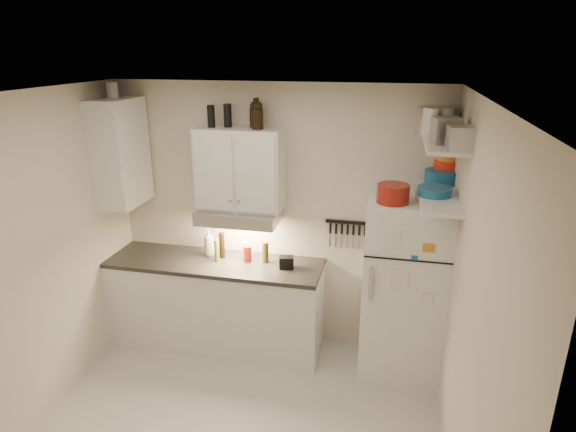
# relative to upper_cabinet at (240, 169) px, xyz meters

# --- Properties ---
(ceiling) EXTENTS (3.20, 3.00, 0.02)m
(ceiling) POSITION_rel_upper_cabinet_xyz_m (0.30, -1.33, 0.78)
(ceiling) COLOR white
(ceiling) RESTS_ON ground
(back_wall) EXTENTS (3.20, 0.02, 2.60)m
(back_wall) POSITION_rel_upper_cabinet_xyz_m (0.30, 0.18, -0.53)
(back_wall) COLOR beige
(back_wall) RESTS_ON ground
(left_wall) EXTENTS (0.02, 3.00, 2.60)m
(left_wall) POSITION_rel_upper_cabinet_xyz_m (-1.31, -1.33, -0.53)
(left_wall) COLOR beige
(left_wall) RESTS_ON ground
(right_wall) EXTENTS (0.02, 3.00, 2.60)m
(right_wall) POSITION_rel_upper_cabinet_xyz_m (1.91, -1.33, -0.53)
(right_wall) COLOR beige
(right_wall) RESTS_ON ground
(base_cabinet) EXTENTS (2.10, 0.60, 0.88)m
(base_cabinet) POSITION_rel_upper_cabinet_xyz_m (-0.25, -0.14, -1.39)
(base_cabinet) COLOR white
(base_cabinet) RESTS_ON floor
(countertop) EXTENTS (2.10, 0.62, 0.04)m
(countertop) POSITION_rel_upper_cabinet_xyz_m (-0.25, -0.14, -0.93)
(countertop) COLOR #2D2A26
(countertop) RESTS_ON base_cabinet
(upper_cabinet) EXTENTS (0.80, 0.33, 0.75)m
(upper_cabinet) POSITION_rel_upper_cabinet_xyz_m (0.00, 0.00, 0.00)
(upper_cabinet) COLOR white
(upper_cabinet) RESTS_ON back_wall
(side_cabinet) EXTENTS (0.33, 0.55, 1.00)m
(side_cabinet) POSITION_rel_upper_cabinet_xyz_m (-1.14, -0.14, 0.12)
(side_cabinet) COLOR white
(side_cabinet) RESTS_ON left_wall
(range_hood) EXTENTS (0.76, 0.46, 0.12)m
(range_hood) POSITION_rel_upper_cabinet_xyz_m (0.00, -0.06, -0.44)
(range_hood) COLOR silver
(range_hood) RESTS_ON back_wall
(fridge) EXTENTS (0.70, 0.68, 1.70)m
(fridge) POSITION_rel_upper_cabinet_xyz_m (1.55, -0.18, -0.98)
(fridge) COLOR white
(fridge) RESTS_ON floor
(shelf_hi) EXTENTS (0.30, 0.95, 0.03)m
(shelf_hi) POSITION_rel_upper_cabinet_xyz_m (1.75, -0.31, 0.38)
(shelf_hi) COLOR white
(shelf_hi) RESTS_ON right_wall
(shelf_lo) EXTENTS (0.30, 0.95, 0.03)m
(shelf_lo) POSITION_rel_upper_cabinet_xyz_m (1.75, -0.31, -0.07)
(shelf_lo) COLOR white
(shelf_lo) RESTS_ON right_wall
(knife_strip) EXTENTS (0.42, 0.02, 0.03)m
(knife_strip) POSITION_rel_upper_cabinet_xyz_m (1.00, 0.15, -0.51)
(knife_strip) COLOR black
(knife_strip) RESTS_ON back_wall
(dutch_oven) EXTENTS (0.29, 0.29, 0.15)m
(dutch_oven) POSITION_rel_upper_cabinet_xyz_m (1.40, -0.35, -0.05)
(dutch_oven) COLOR maroon
(dutch_oven) RESTS_ON fridge
(book_stack) EXTENTS (0.19, 0.23, 0.07)m
(book_stack) POSITION_rel_upper_cabinet_xyz_m (1.72, -0.29, -0.09)
(book_stack) COLOR orange
(book_stack) RESTS_ON fridge
(spice_jar) EXTENTS (0.07, 0.07, 0.10)m
(spice_jar) POSITION_rel_upper_cabinet_xyz_m (1.60, -0.24, -0.07)
(spice_jar) COLOR silver
(spice_jar) RESTS_ON fridge
(stock_pot) EXTENTS (0.38, 0.38, 0.22)m
(stock_pot) POSITION_rel_upper_cabinet_xyz_m (1.69, -0.02, 0.50)
(stock_pot) COLOR silver
(stock_pot) RESTS_ON shelf_hi
(tin_a) EXTENTS (0.22, 0.21, 0.19)m
(tin_a) POSITION_rel_upper_cabinet_xyz_m (1.74, -0.45, 0.49)
(tin_a) COLOR #AAAAAD
(tin_a) RESTS_ON shelf_hi
(tin_b) EXTENTS (0.18, 0.18, 0.17)m
(tin_b) POSITION_rel_upper_cabinet_xyz_m (1.81, -0.71, 0.47)
(tin_b) COLOR #AAAAAD
(tin_b) RESTS_ON shelf_hi
(bowl_teal) EXTENTS (0.29, 0.29, 0.11)m
(bowl_teal) POSITION_rel_upper_cabinet_xyz_m (1.80, 0.06, 0.01)
(bowl_teal) COLOR #185887
(bowl_teal) RESTS_ON shelf_lo
(bowl_orange) EXTENTS (0.23, 0.23, 0.07)m
(bowl_orange) POSITION_rel_upper_cabinet_xyz_m (1.84, 0.16, 0.10)
(bowl_orange) COLOR red
(bowl_orange) RESTS_ON bowl_teal
(bowl_yellow) EXTENTS (0.18, 0.18, 0.06)m
(bowl_yellow) POSITION_rel_upper_cabinet_xyz_m (1.84, 0.16, 0.16)
(bowl_yellow) COLOR orange
(bowl_yellow) RESTS_ON bowl_orange
(plates) EXTENTS (0.35, 0.35, 0.07)m
(plates) POSITION_rel_upper_cabinet_xyz_m (1.71, -0.32, -0.02)
(plates) COLOR #185887
(plates) RESTS_ON shelf_lo
(growler_a) EXTENTS (0.13, 0.13, 0.24)m
(growler_a) POSITION_rel_upper_cabinet_xyz_m (0.13, 0.08, 0.50)
(growler_a) COLOR black
(growler_a) RESTS_ON upper_cabinet
(growler_b) EXTENTS (0.11, 0.11, 0.25)m
(growler_b) POSITION_rel_upper_cabinet_xyz_m (0.18, -0.03, 0.50)
(growler_b) COLOR black
(growler_b) RESTS_ON upper_cabinet
(thermos_a) EXTENTS (0.09, 0.09, 0.21)m
(thermos_a) POSITION_rel_upper_cabinet_xyz_m (-0.11, 0.03, 0.48)
(thermos_a) COLOR black
(thermos_a) RESTS_ON upper_cabinet
(thermos_b) EXTENTS (0.08, 0.08, 0.20)m
(thermos_b) POSITION_rel_upper_cabinet_xyz_m (-0.25, -0.01, 0.47)
(thermos_b) COLOR black
(thermos_b) RESTS_ON upper_cabinet
(side_jar) EXTENTS (0.12, 0.12, 0.14)m
(side_jar) POSITION_rel_upper_cabinet_xyz_m (-1.16, -0.10, 0.70)
(side_jar) COLOR silver
(side_jar) RESTS_ON side_cabinet
(soap_bottle) EXTENTS (0.15, 0.15, 0.31)m
(soap_bottle) POSITION_rel_upper_cabinet_xyz_m (-0.35, -0.01, -0.75)
(soap_bottle) COLOR white
(soap_bottle) RESTS_ON countertop
(pepper_mill) EXTENTS (0.07, 0.07, 0.21)m
(pepper_mill) POSITION_rel_upper_cabinet_xyz_m (0.24, -0.05, -0.80)
(pepper_mill) COLOR brown
(pepper_mill) RESTS_ON countertop
(oil_bottle) EXTENTS (0.05, 0.05, 0.22)m
(oil_bottle) POSITION_rel_upper_cabinet_xyz_m (-0.23, -0.13, -0.79)
(oil_bottle) COLOR olive
(oil_bottle) RESTS_ON countertop
(vinegar_bottle) EXTENTS (0.07, 0.07, 0.26)m
(vinegar_bottle) POSITION_rel_upper_cabinet_xyz_m (-0.20, -0.04, -0.77)
(vinegar_bottle) COLOR black
(vinegar_bottle) RESTS_ON countertop
(clear_bottle) EXTENTS (0.07, 0.07, 0.16)m
(clear_bottle) POSITION_rel_upper_cabinet_xyz_m (0.01, 0.02, -0.82)
(clear_bottle) COLOR silver
(clear_bottle) RESTS_ON countertop
(red_jar) EXTENTS (0.09, 0.09, 0.16)m
(red_jar) POSITION_rel_upper_cabinet_xyz_m (0.07, -0.07, -0.82)
(red_jar) COLOR maroon
(red_jar) RESTS_ON countertop
(caddy) EXTENTS (0.15, 0.12, 0.11)m
(caddy) POSITION_rel_upper_cabinet_xyz_m (0.47, -0.13, -0.85)
(caddy) COLOR black
(caddy) RESTS_ON countertop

